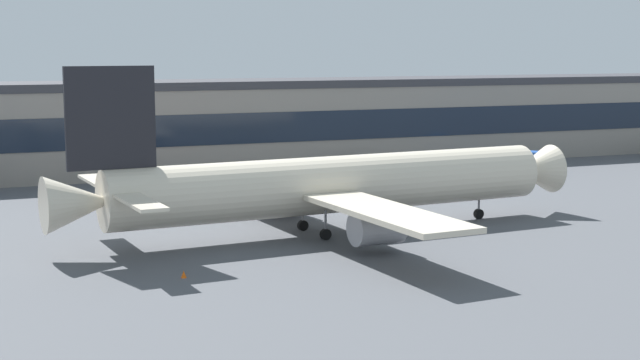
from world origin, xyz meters
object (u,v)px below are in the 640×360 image
object	(u,v)px
belt_loader	(182,183)
fuel_truck	(521,161)
traffic_cone_0	(184,274)
airliner	(327,185)
follow_me_car	(363,166)

from	to	relation	value
belt_loader	fuel_truck	bearing A→B (deg)	-0.89
belt_loader	fuel_truck	world-z (taller)	fuel_truck
traffic_cone_0	fuel_truck	bearing A→B (deg)	35.05
airliner	fuel_truck	xyz separation A→B (m)	(45.55, 32.14, -3.17)
follow_me_car	traffic_cone_0	distance (m)	67.77
airliner	traffic_cone_0	world-z (taller)	airliner
airliner	follow_me_car	world-z (taller)	airliner
belt_loader	traffic_cone_0	distance (m)	46.85
airliner	fuel_truck	distance (m)	55.84
traffic_cone_0	airliner	bearing A→B (deg)	34.66
airliner	belt_loader	bearing A→B (deg)	101.99
belt_loader	follow_me_car	bearing A→B (deg)	15.16
belt_loader	airliner	bearing A→B (deg)	-78.01
follow_me_car	airliner	bearing A→B (deg)	-119.43
belt_loader	fuel_truck	xyz separation A→B (m)	(52.55, -0.82, 0.73)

